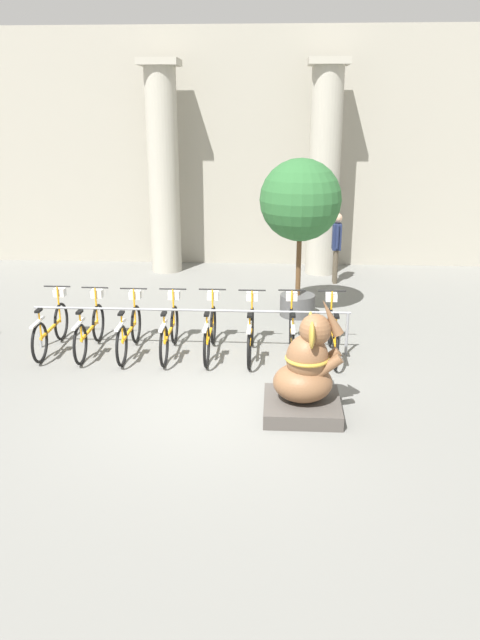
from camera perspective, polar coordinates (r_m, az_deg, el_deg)
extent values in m
plane|color=slate|center=(9.19, -2.26, -7.37)|extent=(60.00, 60.00, 0.00)
cube|color=#A39E8E|center=(16.86, 0.49, 15.25)|extent=(20.00, 0.20, 6.00)
cylinder|color=#ADA899|center=(16.13, -7.01, 13.17)|extent=(0.77, 0.77, 5.00)
cube|color=#ADA899|center=(16.09, -7.40, 22.35)|extent=(0.96, 0.96, 0.16)
cylinder|color=#ADA899|center=(15.92, 7.70, 13.07)|extent=(0.77, 0.77, 5.00)
cube|color=#ADA899|center=(15.88, 8.13, 22.37)|extent=(0.96, 0.96, 0.16)
cylinder|color=gray|center=(11.57, -17.89, -0.66)|extent=(0.05, 0.05, 0.75)
cylinder|color=gray|center=(10.87, 9.74, -1.24)|extent=(0.05, 0.05, 0.75)
cylinder|color=gray|center=(10.78, -4.56, 0.91)|extent=(5.50, 0.04, 0.04)
torus|color=black|center=(11.87, -16.03, -0.13)|extent=(0.05, 0.69, 0.69)
torus|color=black|center=(10.91, -17.85, -1.99)|extent=(0.05, 0.69, 0.69)
cube|color=orange|center=(11.37, -16.92, -0.78)|extent=(0.04, 0.99, 0.04)
cube|color=silver|center=(10.79, -18.04, -0.20)|extent=(0.06, 0.58, 0.03)
cylinder|color=orange|center=(10.91, -17.80, -0.55)|extent=(0.03, 0.03, 0.51)
cube|color=black|center=(10.83, -17.94, 0.83)|extent=(0.08, 0.18, 0.04)
cylinder|color=orange|center=(11.74, -16.24, 1.38)|extent=(0.03, 0.03, 0.68)
cylinder|color=black|center=(11.64, -16.39, 2.97)|extent=(0.48, 0.03, 0.03)
cube|color=silver|center=(11.77, -16.17, 2.45)|extent=(0.20, 0.16, 0.14)
torus|color=black|center=(11.63, -12.83, -0.26)|extent=(0.05, 0.69, 0.69)
torus|color=black|center=(10.65, -14.40, -2.18)|extent=(0.05, 0.69, 0.69)
cube|color=orange|center=(11.12, -13.60, -0.93)|extent=(0.04, 0.99, 0.04)
cube|color=silver|center=(10.53, -14.55, -0.34)|extent=(0.06, 0.58, 0.03)
cylinder|color=orange|center=(10.65, -14.35, -0.70)|extent=(0.03, 0.03, 0.51)
cube|color=black|center=(10.56, -14.47, 0.72)|extent=(0.08, 0.18, 0.04)
cylinder|color=orange|center=(11.49, -13.01, 1.28)|extent=(0.03, 0.03, 0.68)
cylinder|color=black|center=(11.39, -13.13, 2.91)|extent=(0.48, 0.03, 0.03)
cube|color=silver|center=(11.52, -12.94, 2.37)|extent=(0.20, 0.16, 0.14)
torus|color=black|center=(11.43, -9.49, -0.37)|extent=(0.05, 0.69, 0.69)
torus|color=black|center=(10.44, -10.77, -2.34)|extent=(0.05, 0.69, 0.69)
cube|color=orange|center=(10.91, -10.11, -1.06)|extent=(0.04, 0.99, 0.04)
cube|color=silver|center=(10.31, -10.89, -0.47)|extent=(0.06, 0.58, 0.03)
cylinder|color=orange|center=(10.44, -10.72, -0.83)|extent=(0.03, 0.03, 0.51)
cube|color=black|center=(10.35, -10.81, 0.61)|extent=(0.08, 0.18, 0.04)
cylinder|color=orange|center=(11.29, -9.62, 1.19)|extent=(0.03, 0.03, 0.68)
cylinder|color=black|center=(11.19, -9.72, 2.85)|extent=(0.48, 0.03, 0.03)
cube|color=silver|center=(11.32, -9.57, 2.31)|extent=(0.20, 0.16, 0.14)
torus|color=black|center=(11.31, -6.01, -0.42)|extent=(0.05, 0.69, 0.69)
torus|color=black|center=(10.30, -6.96, -2.42)|extent=(0.05, 0.69, 0.69)
cube|color=orange|center=(10.79, -6.47, -1.12)|extent=(0.04, 0.99, 0.04)
cube|color=silver|center=(10.18, -7.04, -0.52)|extent=(0.06, 0.58, 0.03)
cylinder|color=orange|center=(10.31, -6.92, -0.89)|extent=(0.03, 0.03, 0.51)
cube|color=black|center=(10.22, -6.98, 0.57)|extent=(0.08, 0.18, 0.04)
cylinder|color=orange|center=(11.17, -6.10, 1.16)|extent=(0.03, 0.03, 0.68)
cylinder|color=black|center=(11.07, -6.16, 2.84)|extent=(0.48, 0.03, 0.03)
cube|color=silver|center=(11.20, -6.06, 2.29)|extent=(0.20, 0.16, 0.14)
torus|color=black|center=(11.24, -2.47, -0.46)|extent=(0.05, 0.69, 0.69)
torus|color=black|center=(10.22, -3.07, -2.48)|extent=(0.05, 0.69, 0.69)
cube|color=orange|center=(10.71, -2.76, -1.17)|extent=(0.04, 0.99, 0.04)
cube|color=silver|center=(10.10, -3.11, -0.57)|extent=(0.06, 0.58, 0.03)
cylinder|color=orange|center=(10.22, -3.04, -0.93)|extent=(0.03, 0.03, 0.51)
cube|color=black|center=(10.13, -3.06, 0.54)|extent=(0.08, 0.18, 0.04)
cylinder|color=orange|center=(11.09, -2.51, 1.13)|extent=(0.03, 0.03, 0.68)
cylinder|color=black|center=(11.00, -2.54, 2.82)|extent=(0.48, 0.03, 0.03)
cube|color=silver|center=(11.13, -2.48, 2.27)|extent=(0.20, 0.16, 0.14)
torus|color=black|center=(11.18, 1.10, -0.55)|extent=(0.05, 0.69, 0.69)
torus|color=black|center=(10.15, 0.85, -2.60)|extent=(0.05, 0.69, 0.69)
cube|color=orange|center=(10.65, 0.98, -1.28)|extent=(0.04, 0.99, 0.04)
cube|color=silver|center=(10.03, 0.86, -0.68)|extent=(0.06, 0.58, 0.03)
cylinder|color=orange|center=(10.16, 0.88, -1.05)|extent=(0.03, 0.03, 0.51)
cube|color=black|center=(10.07, 0.89, 0.43)|extent=(0.08, 0.18, 0.04)
cylinder|color=orange|center=(11.03, 1.10, 1.04)|extent=(0.03, 0.03, 0.68)
cylinder|color=black|center=(10.93, 1.11, 2.74)|extent=(0.48, 0.03, 0.03)
cube|color=silver|center=(11.07, 1.13, 2.18)|extent=(0.20, 0.16, 0.14)
torus|color=black|center=(11.21, 4.68, -0.55)|extent=(0.05, 0.69, 0.69)
torus|color=black|center=(10.19, 4.80, -2.58)|extent=(0.05, 0.69, 0.69)
cube|color=orange|center=(10.68, 4.75, -1.27)|extent=(0.04, 0.99, 0.04)
cube|color=silver|center=(10.07, 4.86, -0.67)|extent=(0.06, 0.58, 0.03)
cylinder|color=orange|center=(10.19, 4.83, -1.04)|extent=(0.03, 0.03, 0.51)
cube|color=black|center=(10.10, 4.87, 0.44)|extent=(0.08, 0.18, 0.04)
cylinder|color=orange|center=(11.07, 4.73, 1.04)|extent=(0.03, 0.03, 0.68)
cylinder|color=black|center=(10.97, 4.78, 2.73)|extent=(0.48, 0.03, 0.03)
cube|color=silver|center=(11.11, 4.75, 2.18)|extent=(0.20, 0.16, 0.14)
torus|color=black|center=(11.25, 8.25, -0.62)|extent=(0.05, 0.69, 0.69)
torus|color=black|center=(10.23, 8.73, -2.65)|extent=(0.05, 0.69, 0.69)
cube|color=orange|center=(10.72, 8.49, -1.34)|extent=(0.04, 0.99, 0.04)
cube|color=silver|center=(10.11, 8.83, -0.75)|extent=(0.06, 0.58, 0.03)
cylinder|color=orange|center=(10.24, 8.75, -1.11)|extent=(0.03, 0.03, 0.51)
cube|color=black|center=(10.15, 8.83, 0.36)|extent=(0.08, 0.18, 0.04)
cylinder|color=orange|center=(11.11, 8.35, 0.97)|extent=(0.03, 0.03, 0.68)
cylinder|color=black|center=(11.01, 8.43, 2.65)|extent=(0.48, 0.03, 0.03)
cube|color=silver|center=(11.14, 8.35, 2.10)|extent=(0.20, 0.16, 0.14)
cube|color=#4C4742|center=(8.83, 5.68, -7.86)|extent=(1.06, 1.06, 0.20)
ellipsoid|color=brown|center=(8.67, 5.76, -5.69)|extent=(0.82, 0.72, 0.53)
ellipsoid|color=brown|center=(8.53, 6.16, -3.48)|extent=(0.58, 0.53, 0.68)
sphere|color=brown|center=(8.39, 6.91, -0.90)|extent=(0.43, 0.43, 0.43)
ellipsoid|color=#B79333|center=(8.59, 6.45, -0.40)|extent=(0.08, 0.31, 0.37)
ellipsoid|color=#B79333|center=(8.18, 6.60, -1.41)|extent=(0.08, 0.31, 0.37)
cone|color=brown|center=(8.35, 8.29, 0.28)|extent=(0.37, 0.15, 0.55)
cylinder|color=brown|center=(8.69, 7.86, -3.65)|extent=(0.43, 0.14, 0.38)
cylinder|color=brown|center=(8.47, 7.98, -4.27)|extent=(0.43, 0.14, 0.38)
torus|color=#B79333|center=(8.53, 6.16, -3.48)|extent=(0.61, 0.61, 0.05)
cylinder|color=brown|center=(15.43, 8.67, 4.98)|extent=(0.11, 0.11, 0.83)
cylinder|color=brown|center=(15.27, 8.73, 4.83)|extent=(0.11, 0.11, 0.83)
cube|color=#1E284C|center=(15.19, 8.83, 7.56)|extent=(0.20, 0.32, 0.62)
sphere|color=tan|center=(15.12, 8.92, 9.20)|extent=(0.22, 0.22, 0.22)
cylinder|color=#1E284C|center=(15.38, 8.77, 7.82)|extent=(0.07, 0.07, 0.56)
cylinder|color=#1E284C|center=(14.99, 8.91, 7.52)|extent=(0.07, 0.07, 0.56)
cylinder|color=#4C4C4C|center=(12.85, 5.26, 1.38)|extent=(0.71, 0.71, 0.44)
cylinder|color=brown|center=(12.62, 5.38, 5.10)|extent=(0.10, 0.10, 1.28)
sphere|color=#2D6633|center=(12.38, 5.56, 10.87)|extent=(1.60, 1.60, 1.60)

